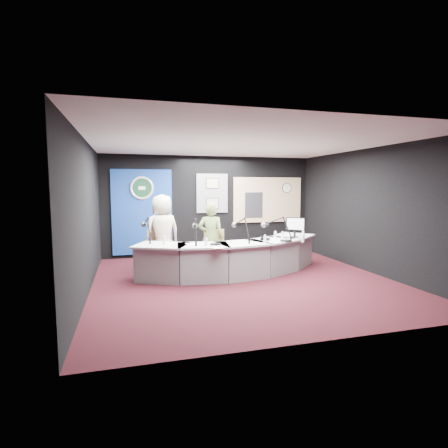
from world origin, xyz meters
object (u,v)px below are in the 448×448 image
object	(u,v)px
person_man	(162,232)
person_woman	(211,238)
armchair_left	(163,250)
armchair_right	(211,252)
broadcast_desk	(234,258)

from	to	relation	value
person_man	person_woman	distance (m)	1.17
armchair_left	armchair_right	distance (m)	1.17
armchair_right	person_man	distance (m)	1.25
armchair_left	broadcast_desk	bearing A→B (deg)	-33.15
person_man	person_woman	xyz separation A→B (m)	(1.04, -0.54, -0.09)
person_man	armchair_left	bearing A→B (deg)	180.00
armchair_right	person_man	xyz separation A→B (m)	(-1.04, 0.54, 0.43)
armchair_left	person_woman	world-z (taller)	person_woman
broadcast_desk	person_man	size ratio (longest dim) A/B	2.56
person_woman	armchair_right	bearing A→B (deg)	19.35
armchair_right	person_man	world-z (taller)	person_man
armchair_left	person_man	world-z (taller)	person_man
armchair_right	person_man	size ratio (longest dim) A/B	0.51
broadcast_desk	person_woman	xyz separation A→B (m)	(-0.43, 0.37, 0.41)
armchair_left	armchair_right	bearing A→B (deg)	-28.99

